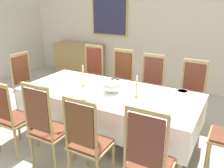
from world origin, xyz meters
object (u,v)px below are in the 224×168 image
(chair_south_b, at_px, (47,126))
(spoon_primary, at_px, (191,94))
(chair_north_d, at_px, (191,94))
(framed_painting, at_px, (110,14))
(bowl_near_left, at_px, (182,92))
(chair_head_west, at_px, (27,84))
(candlestick_east, at_px, (137,89))
(bowl_near_right, at_px, (114,81))
(chair_south_d, at_px, (148,159))
(candlestick_west, at_px, (83,78))
(spoon_secondary, at_px, (109,80))
(chair_north_c, at_px, (150,86))
(bowl_far_left, at_px, (39,89))
(sideboard, at_px, (79,60))
(chair_south_c, at_px, (88,140))
(soup_tureen, at_px, (112,86))
(chair_north_a, at_px, (91,75))
(chair_south_a, at_px, (10,116))
(dining_table, at_px, (108,96))
(chair_north_b, at_px, (120,80))

(chair_south_b, height_order, spoon_primary, chair_south_b)
(chair_north_d, xyz_separation_m, framed_painting, (-2.50, 1.69, 1.12))
(chair_north_d, xyz_separation_m, bowl_near_left, (-0.04, -0.52, 0.21))
(chair_head_west, relative_size, framed_painting, 1.03)
(candlestick_east, distance_m, bowl_near_right, 0.73)
(bowl_near_right, bearing_deg, chair_south_d, -51.08)
(chair_south_d, bearing_deg, candlestick_west, 145.89)
(framed_painting, bearing_deg, candlestick_east, -54.06)
(bowl_near_right, bearing_deg, spoon_secondary, 168.04)
(chair_north_c, relative_size, chair_south_d, 0.97)
(bowl_far_left, xyz_separation_m, sideboard, (-1.41, 2.88, -0.34))
(chair_head_west, distance_m, spoon_secondary, 1.55)
(spoon_secondary, bearing_deg, bowl_far_left, -113.16)
(chair_south_c, height_order, chair_south_d, chair_south_d)
(chair_north_c, bearing_deg, spoon_secondary, 44.32)
(chair_south_c, bearing_deg, framed_painting, 116.01)
(spoon_secondary, bearing_deg, chair_north_c, 57.89)
(soup_tureen, relative_size, candlestick_east, 0.82)
(chair_north_a, bearing_deg, chair_south_b, 108.60)
(bowl_near_left, distance_m, bowl_far_left, 2.13)
(chair_north_a, distance_m, bowl_near_right, 1.03)
(chair_north_d, relative_size, bowl_near_left, 6.45)
(chair_south_a, distance_m, spoon_secondary, 1.62)
(chair_north_d, relative_size, candlestick_east, 3.60)
(dining_table, distance_m, soup_tureen, 0.19)
(bowl_far_left, bearing_deg, chair_north_d, 36.67)
(chair_south_d, bearing_deg, dining_table, 135.67)
(chair_north_d, bearing_deg, bowl_far_left, 36.67)
(chair_south_a, distance_m, chair_south_d, 1.98)
(chair_south_a, bearing_deg, chair_north_d, 44.82)
(chair_south_a, height_order, spoon_secondary, chair_south_a)
(chair_south_b, height_order, candlestick_east, chair_south_b)
(chair_north_b, bearing_deg, chair_north_c, 179.83)
(chair_south_c, xyz_separation_m, bowl_near_right, (-0.43, 1.41, 0.21))
(chair_north_c, relative_size, chair_head_west, 0.99)
(chair_south_c, relative_size, soup_tureen, 4.35)
(soup_tureen, distance_m, candlestick_west, 0.52)
(chair_north_d, distance_m, soup_tureen, 1.40)
(chair_south_a, bearing_deg, soup_tureen, 43.49)
(soup_tureen, xyz_separation_m, bowl_near_left, (0.91, 0.46, -0.08))
(bowl_far_left, bearing_deg, chair_north_b, 66.49)
(chair_south_b, relative_size, bowl_far_left, 7.00)
(chair_south_b, distance_m, chair_north_c, 2.07)
(chair_south_d, bearing_deg, chair_south_c, 179.73)
(chair_north_a, xyz_separation_m, bowl_near_right, (0.84, -0.56, 0.19))
(chair_north_b, height_order, framed_painting, framed_painting)
(candlestick_east, height_order, sideboard, candlestick_east)
(chair_north_d, relative_size, candlestick_west, 3.32)
(chair_north_d, relative_size, chair_head_west, 0.98)
(candlestick_west, bearing_deg, chair_north_d, 34.03)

